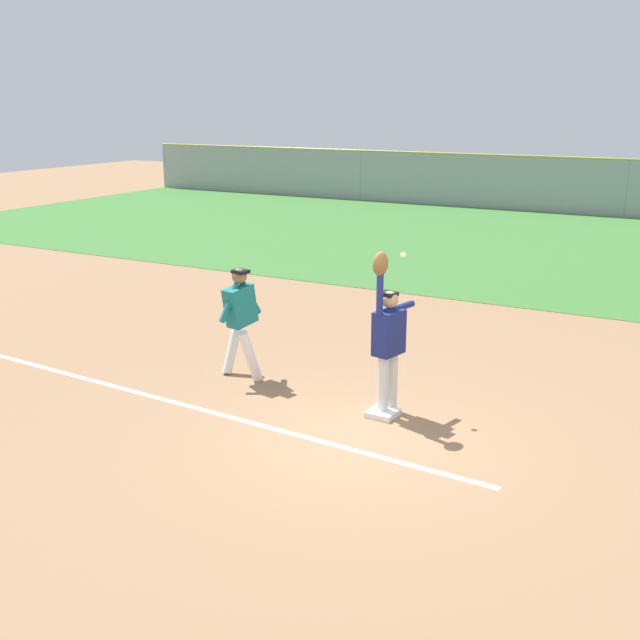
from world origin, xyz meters
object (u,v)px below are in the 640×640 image
object	(u,v)px
first_base	(383,413)
parked_car_silver	(482,183)
baseball	(403,255)
runner	(240,315)
parked_car_white	(594,188)
fielder	(388,335)

from	to	relation	value
first_base	parked_car_silver	distance (m)	25.17
first_base	baseball	xyz separation A→B (m)	(0.02, 0.52, 2.10)
baseball	runner	bearing A→B (deg)	-176.29
runner	parked_car_silver	xyz separation A→B (m)	(-3.69, 24.02, -0.32)
parked_car_white	parked_car_silver	bearing A→B (deg)	176.50
baseball	parked_car_white	world-z (taller)	baseball
first_base	parked_car_silver	size ratio (longest dim) A/B	0.08
first_base	fielder	size ratio (longest dim) A/B	0.17
parked_car_silver	runner	bearing A→B (deg)	-75.57
parked_car_silver	parked_car_white	world-z (taller)	same
parked_car_white	runner	bearing A→B (deg)	-97.02
first_base	baseball	distance (m)	2.16
fielder	parked_car_white	bearing A→B (deg)	-73.92
first_base	fielder	distance (m)	1.09
first_base	fielder	xyz separation A→B (m)	(0.00, 0.11, 1.08)
first_base	runner	distance (m)	2.74
baseball	parked_car_white	distance (m)	24.05
baseball	parked_car_white	size ratio (longest dim) A/B	0.02
runner	baseball	bearing A→B (deg)	16.47
baseball	parked_car_silver	bearing A→B (deg)	104.68
runner	parked_car_white	size ratio (longest dim) A/B	0.38
first_base	parked_car_white	world-z (taller)	parked_car_white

